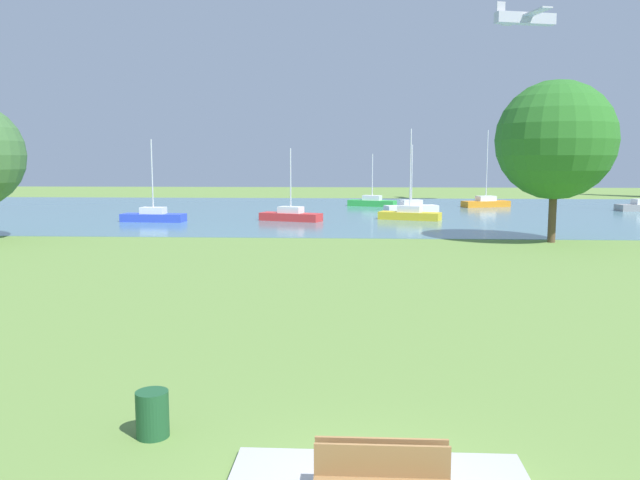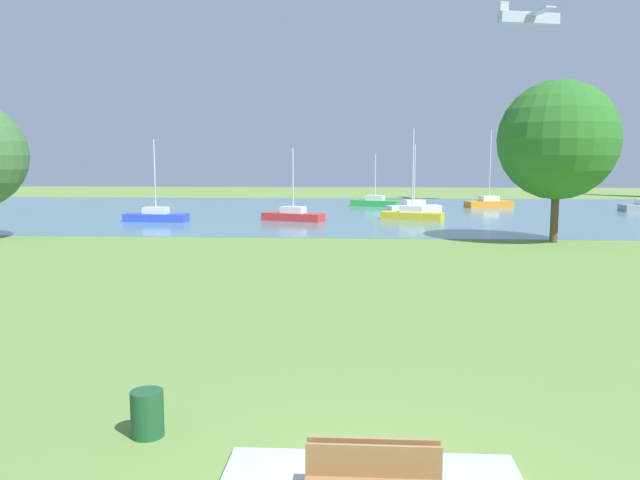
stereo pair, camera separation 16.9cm
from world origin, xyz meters
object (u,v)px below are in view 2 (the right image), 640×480
object	(u,v)px
litter_bin	(147,414)
sailboat_yellow	(412,214)
sailboat_red	(293,215)
tree_east_far	(558,140)
sailboat_green	(375,202)
sailboat_white	(414,207)
light_aircraft	(528,18)
sailboat_blue	(156,216)
sailboat_orange	(489,202)
bench_facing_water	(373,469)

from	to	relation	value
litter_bin	sailboat_yellow	distance (m)	40.81
litter_bin	sailboat_red	xyz separation A→B (m)	(-1.55, 38.68, 0.05)
litter_bin	tree_east_far	bearing A→B (deg)	61.22
sailboat_yellow	sailboat_green	size ratio (longest dim) A/B	1.34
sailboat_white	sailboat_green	world-z (taller)	sailboat_white
light_aircraft	sailboat_red	bearing A→B (deg)	-138.55
sailboat_white	tree_east_far	bearing A→B (deg)	-73.44
sailboat_blue	tree_east_far	size ratio (longest dim) A/B	0.68
sailboat_red	sailboat_orange	bearing A→B (deg)	40.85
sailboat_white	sailboat_red	distance (m)	13.42
sailboat_red	light_aircraft	bearing A→B (deg)	41.45
sailboat_green	tree_east_far	bearing A→B (deg)	-71.10
sailboat_orange	sailboat_red	size ratio (longest dim) A/B	1.36
sailboat_white	sailboat_yellow	bearing A→B (deg)	-95.82
bench_facing_water	sailboat_red	size ratio (longest dim) A/B	0.32
sailboat_yellow	sailboat_green	world-z (taller)	sailboat_yellow
sailboat_yellow	tree_east_far	world-z (taller)	tree_east_far
sailboat_orange	light_aircraft	bearing A→B (deg)	43.93
sailboat_green	light_aircraft	world-z (taller)	light_aircraft
sailboat_white	light_aircraft	xyz separation A→B (m)	(12.12, 10.64, 18.62)
sailboat_yellow	sailboat_orange	bearing A→B (deg)	58.32
bench_facing_water	sailboat_green	bearing A→B (deg)	88.67
bench_facing_water	sailboat_yellow	distance (m)	42.13
bench_facing_water	litter_bin	distance (m)	4.24
litter_bin	bench_facing_water	bearing A→B (deg)	-26.11
sailboat_green	light_aircraft	bearing A→B (deg)	13.08
bench_facing_water	light_aircraft	size ratio (longest dim) A/B	0.21
sailboat_blue	light_aircraft	bearing A→B (deg)	32.59
sailboat_red	tree_east_far	distance (m)	20.86
sailboat_blue	litter_bin	bearing A→B (deg)	-72.28
sailboat_blue	sailboat_white	bearing A→B (deg)	26.44
light_aircraft	sailboat_blue	bearing A→B (deg)	-147.41
litter_bin	sailboat_yellow	bearing A→B (deg)	79.11
sailboat_red	bench_facing_water	bearing A→B (deg)	-82.47
bench_facing_water	sailboat_red	world-z (taller)	sailboat_red
tree_east_far	sailboat_orange	bearing A→B (deg)	86.31
sailboat_yellow	tree_east_far	bearing A→B (deg)	-62.44
litter_bin	sailboat_green	size ratio (longest dim) A/B	0.15
sailboat_orange	sailboat_yellow	world-z (taller)	sailboat_orange
sailboat_orange	sailboat_white	bearing A→B (deg)	-140.16
sailboat_orange	sailboat_white	distance (m)	10.39
sailboat_yellow	sailboat_red	xyz separation A→B (m)	(-9.26, -1.40, -0.02)
sailboat_blue	sailboat_white	size ratio (longest dim) A/B	1.03
litter_bin	sailboat_white	distance (m)	48.34
tree_east_far	sailboat_red	bearing A→B (deg)	143.63
litter_bin	sailboat_green	xyz separation A→B (m)	(5.12, 54.64, 0.04)
sailboat_blue	sailboat_red	bearing A→B (deg)	6.84
sailboat_blue	light_aircraft	world-z (taller)	light_aircraft
sailboat_white	sailboat_blue	bearing A→B (deg)	-153.56
sailboat_yellow	light_aircraft	size ratio (longest dim) A/B	0.84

